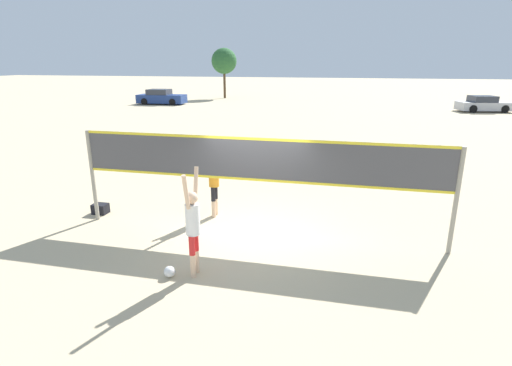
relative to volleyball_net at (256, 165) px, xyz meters
The scene contains 9 objects.
ground_plane 1.79m from the volleyball_net, ahead, with size 200.00×200.00×0.00m, color #C6B28C.
volleyball_net is the anchor object (origin of this frame).
player_spiker 2.39m from the volleyball_net, 109.21° to the right, with size 0.28×0.71×2.18m.
player_blocker 1.82m from the volleyball_net, 145.59° to the left, with size 0.28×0.70×2.13m.
volleyball 3.16m from the volleyball_net, 117.10° to the right, with size 0.23×0.23×0.23m.
gear_bag 4.93m from the volleyball_net, behind, with size 0.41×0.31×0.28m.
parked_car_near 32.05m from the volleyball_net, 65.69° to the left, with size 4.52×2.65×1.34m.
parked_car_mid 33.07m from the volleyball_net, 119.88° to the left, with size 4.82×2.14×1.47m.
tree_left_cluster 38.81m from the volleyball_net, 108.56° to the left, with size 2.89×2.89×5.62m.
Camera 1 is at (2.08, -8.90, 4.14)m, focal length 28.00 mm.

